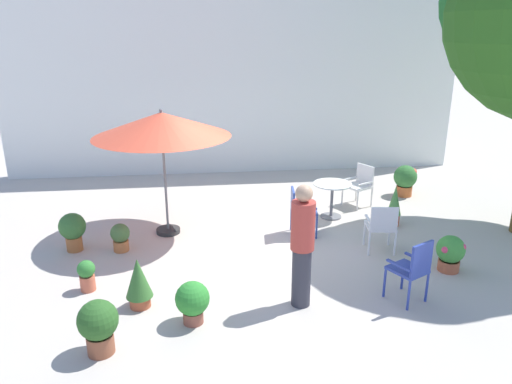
% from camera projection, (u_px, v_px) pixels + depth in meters
% --- Properties ---
extents(ground_plane, '(60.00, 60.00, 0.00)m').
position_uv_depth(ground_plane, '(257.00, 247.00, 8.51)').
color(ground_plane, beige).
extents(villa_facade, '(11.53, 0.30, 5.16)m').
position_uv_depth(villa_facade, '(235.00, 72.00, 12.20)').
color(villa_facade, white).
rests_on(villa_facade, ground).
extents(patio_umbrella_0, '(2.42, 2.42, 2.31)m').
position_uv_depth(patio_umbrella_0, '(162.00, 125.00, 8.44)').
color(patio_umbrella_0, '#2D2D2D').
rests_on(patio_umbrella_0, ground).
extents(cafe_table_0, '(0.76, 0.76, 0.72)m').
position_uv_depth(cafe_table_0, '(332.00, 194.00, 9.67)').
color(cafe_table_0, white).
rests_on(cafe_table_0, ground).
extents(patio_chair_0, '(0.50, 0.49, 0.88)m').
position_uv_depth(patio_chair_0, '(300.00, 208.00, 8.85)').
color(patio_chair_0, '#324892').
rests_on(patio_chair_0, ground).
extents(patio_chair_1, '(0.63, 0.64, 0.87)m').
position_uv_depth(patio_chair_1, '(360.00, 183.00, 10.34)').
color(patio_chair_1, white).
rests_on(patio_chair_1, ground).
extents(patio_chair_2, '(0.53, 0.52, 0.86)m').
position_uv_depth(patio_chair_2, '(382.00, 225.00, 8.15)').
color(patio_chair_2, white).
rests_on(patio_chair_2, ground).
extents(patio_chair_3, '(0.59, 0.60, 0.94)m').
position_uv_depth(patio_chair_3, '(413.00, 267.00, 6.64)').
color(patio_chair_3, '#2D409B').
rests_on(patio_chair_3, ground).
extents(potted_plant_0, '(0.27, 0.27, 0.80)m').
position_uv_depth(potted_plant_0, '(394.00, 205.00, 9.30)').
color(potted_plant_0, '#C05533').
rests_on(potted_plant_0, ground).
extents(potted_plant_1, '(0.44, 0.44, 0.58)m').
position_uv_depth(potted_plant_1, '(450.00, 252.00, 7.58)').
color(potted_plant_1, '#B25A39').
rests_on(potted_plant_1, ground).
extents(potted_plant_2, '(0.44, 0.44, 0.58)m').
position_uv_depth(potted_plant_2, '(193.00, 301.00, 6.22)').
color(potted_plant_2, brown).
rests_on(potted_plant_2, ground).
extents(potted_plant_3, '(0.52, 0.52, 0.71)m').
position_uv_depth(potted_plant_3, '(405.00, 179.00, 10.96)').
color(potted_plant_3, '#C05F2F').
rests_on(potted_plant_3, ground).
extents(potted_plant_4, '(0.32, 0.32, 0.49)m').
position_uv_depth(potted_plant_4, '(120.00, 236.00, 8.27)').
color(potted_plant_4, '#C56E3B').
rests_on(potted_plant_4, ground).
extents(potted_plant_5, '(0.47, 0.47, 0.68)m').
position_uv_depth(potted_plant_5, '(98.00, 325.00, 5.62)').
color(potted_plant_5, brown).
rests_on(potted_plant_5, ground).
extents(potted_plant_6, '(0.37, 0.37, 0.72)m').
position_uv_depth(potted_plant_6, '(139.00, 281.00, 6.57)').
color(potted_plant_6, '#AD5136').
rests_on(potted_plant_6, ground).
extents(potted_plant_7, '(0.26, 0.26, 0.47)m').
position_uv_depth(potted_plant_7, '(87.00, 274.00, 7.02)').
color(potted_plant_7, '#CB6347').
rests_on(potted_plant_7, ground).
extents(potted_plant_8, '(0.45, 0.45, 0.67)m').
position_uv_depth(potted_plant_8, '(73.00, 229.00, 8.25)').
color(potted_plant_8, '#AD6233').
rests_on(potted_plant_8, ground).
extents(standing_person, '(0.44, 0.44, 1.74)m').
position_uv_depth(standing_person, '(302.00, 245.00, 6.46)').
color(standing_person, '#33333D').
rests_on(standing_person, ground).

